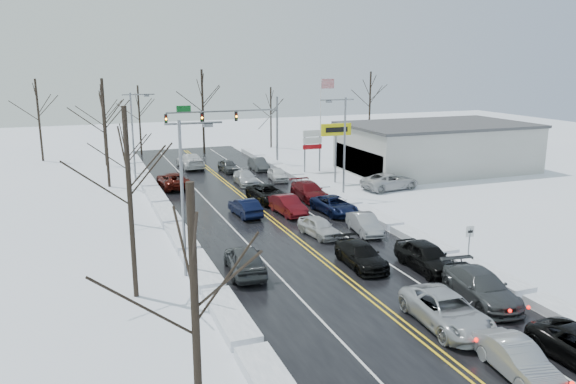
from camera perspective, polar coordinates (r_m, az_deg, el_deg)
name	(u,v)px	position (r m, az deg, el deg)	size (l,w,h in m)	color
ground	(297,239)	(39.24, 0.90, -4.82)	(160.00, 160.00, 0.00)	white
road_surface	(287,231)	(41.02, -0.13, -4.00)	(14.00, 84.00, 0.01)	black
snow_bank_left	(183,243)	(39.15, -10.65, -5.10)	(1.49, 72.00, 0.51)	white
snow_bank_right	(378,221)	(44.15, 9.16, -2.92)	(1.49, 72.00, 0.51)	white
traffic_signal_mast	(236,120)	(65.33, -5.33, 7.33)	(13.28, 0.39, 8.00)	slate
tires_plus_sign	(336,134)	(56.63, 4.90, 5.93)	(3.20, 0.34, 6.00)	slate
used_vehicles_sign	(312,142)	(62.28, 2.49, 5.08)	(2.20, 0.22, 4.65)	slate
speed_limit_sign	(470,237)	(36.11, 17.97, -4.39)	(0.55, 0.09, 2.35)	slate
flagpole	(322,111)	(71.12, 3.46, 8.20)	(1.87, 1.20, 10.00)	silver
dealership_building	(436,147)	(65.48, 14.84, 4.47)	(20.40, 12.40, 5.30)	#B7B7B1
streetlight_ne	(343,139)	(50.29, 5.57, 5.35)	(3.20, 0.25, 9.00)	slate
streetlight_sw	(186,186)	(31.92, -10.37, 0.61)	(3.20, 0.25, 9.00)	slate
streetlight_nw	(134,129)	(59.34, -15.34, 6.15)	(3.20, 0.25, 9.00)	slate
tree_left_a	(194,277)	(16.07, -9.56, -8.48)	(3.60, 3.60, 9.00)	#2D231C
tree_left_b	(128,166)	(29.25, -15.97, 2.51)	(4.00, 4.00, 10.00)	#2D231C
tree_left_c	(125,147)	(43.27, -16.19, 4.44)	(3.40, 3.40, 8.50)	#2D231C
tree_left_d	(104,112)	(56.96, -18.19, 7.74)	(4.20, 4.20, 10.50)	#2D231C
tree_left_e	(103,109)	(68.98, -18.32, 8.00)	(3.80, 3.80, 9.50)	#2D231C
tree_far_a	(37,104)	(75.00, -24.10, 8.16)	(4.00, 4.00, 10.00)	#2D231C
tree_far_b	(139,106)	(76.31, -14.92, 8.40)	(3.60, 3.60, 9.00)	#2D231C
tree_far_c	(202,95)	(75.48, -8.70, 9.71)	(4.40, 4.40, 11.00)	#2D231C
tree_far_d	(271,106)	(79.71, -1.76, 8.78)	(3.40, 3.40, 8.50)	#2D231C
tree_far_e	(370,93)	(86.56, 8.35, 9.93)	(4.20, 4.20, 10.50)	#2D231C
queued_car_1	(515,375)	(25.12, 22.09, -16.82)	(1.46, 4.20, 1.38)	#929599
queued_car_2	(446,326)	(28.12, 15.77, -12.95)	(2.53, 5.50, 1.53)	#AFB1B7
queued_car_3	(361,266)	(34.63, 7.38, -7.45)	(1.95, 4.79, 1.39)	black
queued_car_4	(319,236)	(39.98, 3.15, -4.49)	(1.62, 4.02, 1.37)	silver
queued_car_5	(288,214)	(45.48, -0.02, -2.27)	(1.60, 4.58, 1.51)	#550B10
queued_car_6	(269,202)	(49.44, -1.98, -1.00)	(2.50, 5.42, 1.51)	black
queued_car_7	(245,184)	(56.49, -4.35, 0.78)	(1.89, 4.64, 1.35)	#AEB1B6
queued_car_8	(229,172)	(62.91, -6.06, 2.03)	(1.61, 4.01, 1.37)	#3F4244
queued_car_11	(480,301)	(31.25, 18.89, -10.44)	(2.23, 5.48, 1.59)	#3E4043
queued_car_12	(426,270)	(34.75, 13.82, -7.66)	(1.98, 4.92, 1.68)	black
queued_car_13	(364,233)	(41.00, 7.77, -4.15)	(1.48, 4.25, 1.40)	gray
queued_car_14	(334,213)	(45.86, 4.71, -2.18)	(2.30, 4.99, 1.39)	black
queued_car_15	(309,199)	(50.32, 2.15, -0.75)	(2.15, 5.30, 1.54)	#540B0F
queued_car_16	(278,181)	(58.06, -1.06, 1.16)	(1.59, 3.95, 1.35)	silver
queued_car_17	(258,170)	(63.72, -3.02, 2.23)	(1.47, 4.22, 1.39)	#3B3E40
oncoming_car_0	(245,216)	(45.20, -4.36, -2.41)	(1.51, 4.33, 1.43)	black
oncoming_car_1	(174,188)	(55.95, -11.54, 0.42)	(2.55, 5.52, 1.53)	#470F09
oncoming_car_2	(191,168)	(65.85, -9.87, 2.41)	(2.37, 5.83, 1.69)	silver
oncoming_car_3	(245,273)	(33.28, -4.38, -8.25)	(1.99, 4.95, 1.68)	#3B3D3F
parked_car_0	(390,189)	(55.09, 10.29, 0.28)	(2.65, 5.75, 1.60)	silver
parked_car_1	(392,178)	(60.48, 10.56, 1.43)	(2.03, 4.99, 1.45)	#54110B
parked_car_2	(350,169)	(64.55, 6.35, 2.31)	(1.89, 4.69, 1.60)	black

